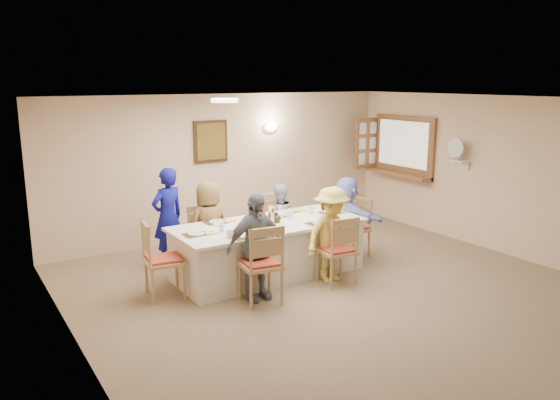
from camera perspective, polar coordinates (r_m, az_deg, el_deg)
ground at (r=7.16m, az=7.47°, el=-10.12°), size 7.00×7.00×0.00m
room_walls at (r=6.73m, az=7.84°, el=1.87°), size 7.00×7.00×7.00m
wall_picture at (r=9.45m, az=-7.25°, el=6.08°), size 0.62×0.05×0.72m
wall_sconce at (r=9.98m, az=-0.93°, el=7.67°), size 0.26×0.09×0.18m
ceiling_light at (r=7.33m, az=-5.81°, el=10.31°), size 0.36×0.36×0.05m
serving_hatch at (r=10.63m, az=12.82°, el=5.50°), size 0.06×1.50×1.15m
hatch_sill at (r=10.62m, az=12.22°, el=2.66°), size 0.30×1.50×0.05m
shutter_door at (r=11.01m, az=9.05°, el=5.88°), size 0.55×0.04×1.00m
fan_shelf at (r=9.69m, az=18.10°, el=3.93°), size 0.22×0.36×0.03m
desk_fan at (r=9.65m, az=18.04°, el=4.80°), size 0.30×0.30×0.28m
dining_table at (r=7.81m, az=-1.21°, el=-5.11°), size 2.73×1.15×0.76m
chair_back_left at (r=8.20m, az=-7.73°, el=-3.81°), size 0.46×0.46×0.91m
chair_back_right at (r=8.74m, az=-0.56°, el=-2.55°), size 0.47×0.47×0.94m
chair_front_left at (r=6.82m, az=-2.07°, el=-6.56°), size 0.56×0.56×1.03m
chair_front_right at (r=7.47m, az=5.94°, el=-5.15°), size 0.52×0.52×0.97m
chair_left_end at (r=7.13m, az=-12.00°, el=-6.05°), size 0.55×0.55×1.01m
chair_right_end at (r=8.65m, az=7.62°, el=-2.90°), size 0.47×0.47×0.92m
diner_back_left at (r=8.04m, az=-7.41°, el=-2.65°), size 0.79×0.64×1.31m
diner_back_right at (r=8.61m, az=-0.14°, el=-2.08°), size 0.60×0.49×1.15m
diner_front_left at (r=6.86m, az=-2.59°, el=-4.88°), size 0.85×0.42×1.39m
diner_front_right at (r=7.51m, az=5.40°, el=-3.61°), size 0.95×0.66×1.33m
diner_right_end at (r=8.52m, az=6.98°, el=-1.84°), size 1.29×0.68×1.29m
caregiver at (r=8.27m, az=-11.63°, el=-1.75°), size 0.73×0.64×1.48m
placemat_fl at (r=7.06m, az=-3.64°, el=-3.81°), size 0.36×0.27×0.01m
plate_fl at (r=7.06m, az=-3.64°, el=-3.73°), size 0.23×0.23×0.01m
napkin_fl at (r=7.10m, az=-2.17°, el=-3.63°), size 0.15×0.15×0.01m
placemat_fr at (r=7.68m, az=4.23°, el=-2.46°), size 0.38×0.28×0.01m
plate_fr at (r=7.68m, az=4.23°, el=-2.38°), size 0.23×0.23×0.01m
napkin_fr at (r=7.75m, az=5.53°, el=-2.30°), size 0.15×0.15×0.01m
placemat_bl at (r=7.78m, az=-6.62°, el=-2.32°), size 0.34×0.26×0.01m
plate_bl at (r=7.78m, az=-6.62°, el=-2.24°), size 0.22×0.22×0.01m
napkin_bl at (r=7.81m, az=-5.27°, el=-2.17°), size 0.14×0.14×0.01m
placemat_br at (r=8.35m, az=0.81°, el=-1.20°), size 0.35×0.26×0.01m
plate_br at (r=8.35m, az=0.81°, el=-1.13°), size 0.24×0.24×0.02m
napkin_br at (r=8.41m, az=2.02°, el=-1.07°), size 0.15×0.15×0.01m
placemat_le at (r=7.21m, az=-8.74°, el=-3.57°), size 0.33×0.24×0.01m
plate_le at (r=7.21m, az=-8.75°, el=-3.50°), size 0.22×0.22×0.01m
napkin_le at (r=7.24m, az=-7.28°, el=-3.41°), size 0.15×0.15×0.01m
placemat_re at (r=8.31m, az=5.40°, el=-1.32°), size 0.34×0.25×0.01m
plate_re at (r=8.31m, az=5.40°, el=-1.26°), size 0.25×0.25×0.02m
napkin_re at (r=8.38m, az=6.58°, el=-1.18°), size 0.15×0.15×0.01m
teacup_a at (r=7.02m, az=-5.17°, el=-3.55°), size 0.15×0.15×0.09m
teacup_b at (r=8.33m, az=-0.96°, el=-0.95°), size 0.17×0.17×0.09m
bowl_a at (r=7.35m, az=-1.55°, el=-2.93°), size 0.30×0.30×0.05m
bowl_b at (r=8.04m, az=0.01°, el=-1.52°), size 0.23×0.23×0.07m
condiment_ketchup at (r=7.63m, az=-1.85°, el=-1.60°), size 0.10×0.10×0.24m
condiment_brown at (r=7.73m, az=-0.79°, el=-1.58°), size 0.11×0.11×0.20m
condiment_malt at (r=7.71m, az=-0.31°, el=-1.83°), size 0.18×0.18×0.15m
drinking_glass at (r=7.65m, az=-2.39°, el=-2.08°), size 0.07×0.07×0.10m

